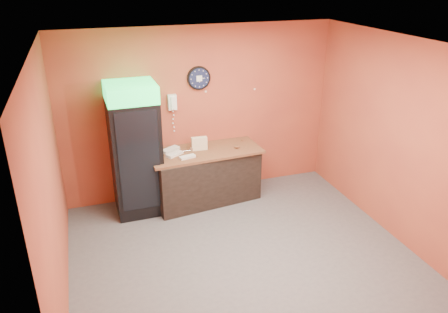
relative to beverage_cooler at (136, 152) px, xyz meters
name	(u,v)px	position (x,y,z in m)	size (l,w,h in m)	color
floor	(241,253)	(1.13, -1.60, -1.01)	(4.50, 4.50, 0.00)	#47474C
back_wall	(200,113)	(1.13, 0.40, 0.39)	(4.50, 0.02, 2.80)	#AB4D30
left_wall	(50,186)	(-1.12, -1.60, 0.39)	(0.02, 4.00, 2.80)	#AB4D30
right_wall	(395,139)	(3.38, -1.60, 0.39)	(0.02, 4.00, 2.80)	#AB4D30
ceiling	(245,45)	(1.13, -1.60, 1.79)	(4.50, 4.00, 0.02)	white
beverage_cooler	(136,152)	(0.00, 0.00, 0.00)	(0.74, 0.75, 2.07)	black
prep_counter	(205,176)	(1.09, 0.02, -0.58)	(1.70, 0.76, 0.85)	black
wall_clock	(199,78)	(1.12, 0.37, 0.97)	(0.38, 0.06, 0.38)	black
wall_phone	(172,102)	(0.67, 0.34, 0.63)	(0.13, 0.11, 0.25)	white
butcher_paper	(205,151)	(1.09, 0.02, -0.14)	(1.81, 0.79, 0.04)	brown
sub_roll_stack	(199,144)	(1.02, 0.07, -0.01)	(0.26, 0.11, 0.21)	beige
wrapped_sandwich_left	(175,154)	(0.59, -0.04, -0.10)	(0.28, 0.11, 0.04)	silver
wrapped_sandwich_mid	(187,157)	(0.75, -0.20, -0.10)	(0.25, 0.10, 0.04)	silver
wrapped_sandwich_right	(170,150)	(0.56, 0.17, -0.10)	(0.31, 0.12, 0.04)	silver
kitchen_tool	(192,149)	(0.89, 0.06, -0.09)	(0.06, 0.06, 0.06)	silver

